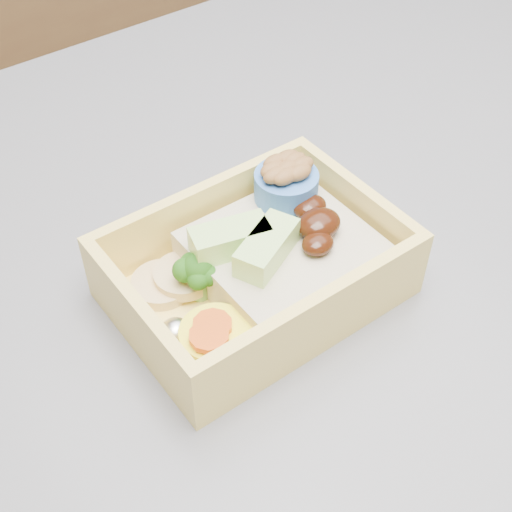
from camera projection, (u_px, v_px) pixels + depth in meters
bento_box at (261, 263)px, 0.44m from camera, size 0.17×0.13×0.06m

